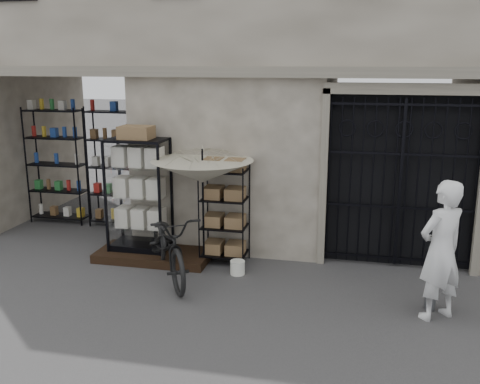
% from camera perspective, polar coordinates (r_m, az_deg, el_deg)
% --- Properties ---
extents(ground, '(80.00, 80.00, 0.00)m').
position_cam_1_polar(ground, '(7.71, 3.63, -12.55)').
color(ground, black).
rests_on(ground, ground).
extents(main_building, '(14.00, 4.00, 9.00)m').
position_cam_1_polar(main_building, '(10.94, 7.49, 19.32)').
color(main_building, '#B4AA99').
rests_on(main_building, ground).
extents(shop_recess, '(3.00, 1.70, 3.00)m').
position_cam_1_polar(shop_recess, '(11.28, -17.08, 3.36)').
color(shop_recess, black).
rests_on(shop_recess, ground).
extents(shop_shelving, '(2.70, 0.50, 2.50)m').
position_cam_1_polar(shop_shelving, '(11.78, -16.02, 2.61)').
color(shop_shelving, black).
rests_on(shop_shelving, ground).
extents(iron_gate, '(2.50, 0.21, 3.00)m').
position_cam_1_polar(iron_gate, '(9.34, 16.67, 1.33)').
color(iron_gate, black).
rests_on(iron_gate, ground).
extents(step_platform, '(2.00, 0.90, 0.15)m').
position_cam_1_polar(step_platform, '(9.66, -9.17, -6.66)').
color(step_platform, black).
rests_on(step_platform, ground).
extents(display_cabinet, '(1.05, 0.72, 2.14)m').
position_cam_1_polar(display_cabinet, '(9.57, -10.71, -0.88)').
color(display_cabinet, black).
rests_on(display_cabinet, step_platform).
extents(wire_rack, '(0.88, 0.73, 1.74)m').
position_cam_1_polar(wire_rack, '(9.17, -1.66, -2.50)').
color(wire_rack, black).
rests_on(wire_rack, ground).
extents(market_umbrella, '(1.64, 1.67, 2.42)m').
position_cam_1_polar(market_umbrella, '(8.87, -4.03, 2.85)').
color(market_umbrella, black).
rests_on(market_umbrella, ground).
extents(white_bucket, '(0.31, 0.31, 0.23)m').
position_cam_1_polar(white_bucket, '(8.89, -0.26, -8.05)').
color(white_bucket, white).
rests_on(white_bucket, ground).
extents(bicycle, '(1.24, 1.36, 2.15)m').
position_cam_1_polar(bicycle, '(8.86, -7.51, -9.05)').
color(bicycle, black).
rests_on(bicycle, ground).
extents(steel_bollard, '(0.18, 0.18, 0.85)m').
position_cam_1_polar(steel_bollard, '(8.03, 19.78, -8.96)').
color(steel_bollard, slate).
rests_on(steel_bollard, ground).
extents(shopkeeper, '(1.73, 1.96, 0.46)m').
position_cam_1_polar(shopkeeper, '(8.00, 20.05, -12.42)').
color(shopkeeper, white).
rests_on(shopkeeper, ground).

